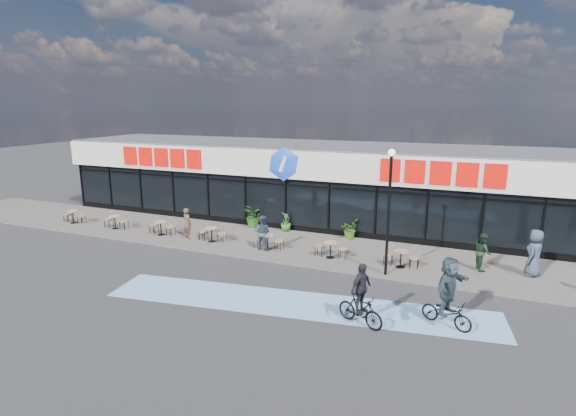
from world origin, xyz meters
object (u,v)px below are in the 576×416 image
(patron_right, at_px, (262,232))
(cyclist_b, at_px, (448,295))
(bistro_set_0, at_px, (74,215))
(potted_plant_left, at_px, (286,222))
(cyclist_a, at_px, (361,301))
(potted_plant_mid, at_px, (254,216))
(patron_left, at_px, (187,223))
(lamp_post, at_px, (389,202))
(potted_plant_right, at_px, (350,229))
(pedestrian_b, at_px, (483,252))
(pedestrian_a, at_px, (535,253))

(patron_right, xyz_separation_m, cyclist_b, (8.68, -4.45, 0.13))
(bistro_set_0, relative_size, patron_right, 0.91)
(potted_plant_left, bearing_deg, cyclist_a, -54.39)
(patron_right, height_order, cyclist_b, cyclist_b)
(potted_plant_left, xyz_separation_m, potted_plant_mid, (-1.99, 0.05, 0.13))
(patron_left, distance_m, cyclist_b, 13.86)
(lamp_post, distance_m, potted_plant_left, 8.06)
(patron_left, distance_m, cyclist_a, 11.90)
(patron_right, relative_size, cyclist_b, 0.73)
(potted_plant_right, xyz_separation_m, pedestrian_b, (6.33, -2.26, 0.29))
(potted_plant_right, distance_m, patron_right, 4.80)
(potted_plant_right, height_order, patron_left, patron_left)
(patron_right, height_order, pedestrian_b, patron_right)
(potted_plant_mid, bearing_deg, patron_left, -124.17)
(potted_plant_mid, bearing_deg, cyclist_b, -35.92)
(pedestrian_b, bearing_deg, cyclist_a, 133.31)
(potted_plant_mid, relative_size, pedestrian_a, 0.66)
(bistro_set_0, xyz_separation_m, patron_right, (12.37, -0.21, 0.39))
(potted_plant_left, distance_m, patron_left, 5.29)
(lamp_post, distance_m, pedestrian_b, 4.77)
(lamp_post, bearing_deg, potted_plant_right, 121.68)
(cyclist_b, bearing_deg, pedestrian_a, 62.05)
(patron_right, bearing_deg, pedestrian_a, -174.27)
(potted_plant_mid, bearing_deg, pedestrian_a, -9.28)
(lamp_post, relative_size, bistro_set_0, 3.35)
(bistro_set_0, xyz_separation_m, cyclist_a, (18.48, -5.65, 0.28))
(pedestrian_b, bearing_deg, patron_left, 76.14)
(cyclist_b, bearing_deg, patron_right, 152.83)
(bistro_set_0, distance_m, pedestrian_b, 22.13)
(patron_right, distance_m, pedestrian_b, 9.80)
(patron_right, bearing_deg, bistro_set_0, -0.88)
(potted_plant_left, bearing_deg, cyclist_b, -41.37)
(lamp_post, xyz_separation_m, patron_right, (-6.10, 0.99, -2.22))
(patron_left, distance_m, pedestrian_b, 14.16)
(potted_plant_left, bearing_deg, patron_right, -86.73)
(lamp_post, height_order, cyclist_b, lamp_post)
(pedestrian_a, relative_size, pedestrian_b, 1.22)
(patron_left, bearing_deg, cyclist_b, -177.58)
(potted_plant_left, bearing_deg, patron_left, -142.66)
(patron_left, bearing_deg, pedestrian_a, -154.60)
(potted_plant_left, xyz_separation_m, pedestrian_a, (11.85, -2.21, 0.47))
(potted_plant_right, height_order, cyclist_a, cyclist_a)
(cyclist_a, bearing_deg, cyclist_b, 21.04)
(lamp_post, height_order, bistro_set_0, lamp_post)
(potted_plant_mid, xyz_separation_m, patron_right, (2.18, -3.41, 0.20))
(potted_plant_left, distance_m, potted_plant_right, 3.60)
(lamp_post, xyz_separation_m, potted_plant_mid, (-8.28, 4.41, -2.42))
(pedestrian_a, xyz_separation_m, cyclist_a, (-5.54, -6.60, -0.24))
(pedestrian_b, bearing_deg, pedestrian_a, -106.42)
(lamp_post, distance_m, potted_plant_right, 5.73)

